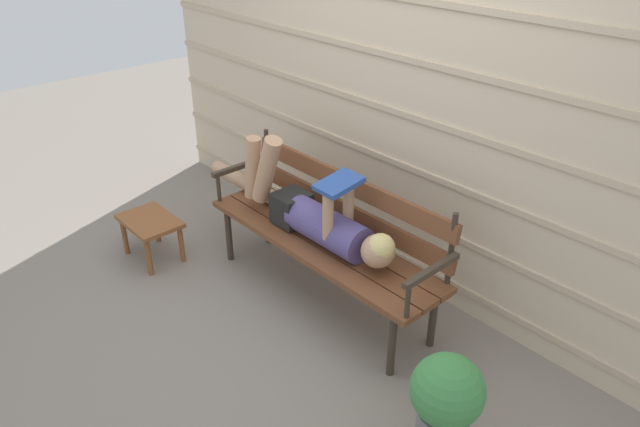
# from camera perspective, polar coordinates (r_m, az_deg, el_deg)

# --- Properties ---
(ground_plane) EXTENTS (12.00, 12.00, 0.00)m
(ground_plane) POSITION_cam_1_polar(r_m,az_deg,el_deg) (3.78, -0.80, -8.56)
(ground_plane) COLOR gray
(house_siding) EXTENTS (4.74, 0.08, 2.27)m
(house_siding) POSITION_cam_1_polar(r_m,az_deg,el_deg) (3.66, 7.05, 10.16)
(house_siding) COLOR beige
(house_siding) RESTS_ON ground
(park_bench) EXTENTS (1.72, 0.46, 0.87)m
(park_bench) POSITION_cam_1_polar(r_m,az_deg,el_deg) (3.58, 0.80, -1.52)
(park_bench) COLOR brown
(park_bench) RESTS_ON ground
(reclining_person) EXTENTS (1.78, 0.26, 0.58)m
(reclining_person) POSITION_cam_1_polar(r_m,az_deg,el_deg) (3.55, -0.93, 0.09)
(reclining_person) COLOR #514784
(footstool) EXTENTS (0.45, 0.31, 0.31)m
(footstool) POSITION_cam_1_polar(r_m,az_deg,el_deg) (4.24, -16.15, -1.18)
(footstool) COLOR brown
(footstool) RESTS_ON ground
(potted_plant) EXTENTS (0.33, 0.33, 0.57)m
(potted_plant) POSITION_cam_1_polar(r_m,az_deg,el_deg) (2.76, 12.09, -17.64)
(potted_plant) COLOR slate
(potted_plant) RESTS_ON ground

